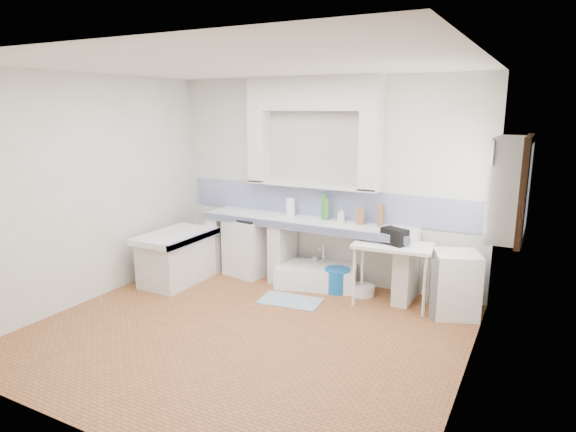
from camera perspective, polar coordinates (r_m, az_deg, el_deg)
The scene contains 36 objects.
floor at distance 5.56m, azimuth -4.96°, elevation -13.16°, with size 4.50×4.50×0.00m, color #9D5B31.
ceiling at distance 5.02m, azimuth -5.59°, elevation 16.98°, with size 4.50×4.50×0.00m, color silver.
wall_back at distance 6.85m, azimuth 3.93°, elevation 4.06°, with size 4.50×4.50×0.00m, color silver.
wall_front at distance 3.65m, azimuth -22.67°, elevation -4.45°, with size 4.50×4.50×0.00m, color silver.
wall_left at distance 6.60m, azimuth -21.89°, elevation 2.86°, with size 4.50×4.50×0.00m, color silver.
wall_right at distance 4.34m, azimuth 20.53°, elevation -1.69°, with size 4.50×4.50×0.00m, color silver.
alcove_mass at distance 6.70m, azimuth 2.83°, elevation 13.97°, with size 1.90×0.25×0.45m, color silver.
window_frame at distance 5.46m, azimuth 24.23°, elevation 2.94°, with size 0.35×0.86×1.06m, color #362111.
lace_valance at distance 5.43m, azimuth 23.05°, elevation 7.05°, with size 0.01×0.84×0.24m, color white.
counter_slab at distance 6.72m, azimuth 2.04°, elevation -0.76°, with size 3.00×0.60×0.08m, color white.
counter_lip at distance 6.48m, azimuth 0.96°, elevation -1.27°, with size 3.00×0.04×0.10m, color navy.
counter_pier_left at distance 7.53m, azimuth -7.63°, elevation -2.94°, with size 0.20×0.55×0.82m, color silver.
counter_pier_mid at distance 6.99m, azimuth -0.58°, elevation -4.05°, with size 0.20×0.55×0.82m, color silver.
counter_pier_right at distance 6.38m, azimuth 13.45°, elevation -6.04°, with size 0.20×0.55×0.82m, color silver.
peninsula_top at distance 6.98m, azimuth -12.83°, elevation -2.26°, with size 0.70×1.10×0.08m, color white.
peninsula_base at distance 7.08m, azimuth -12.69°, elevation -5.01°, with size 0.60×1.00×0.62m, color silver.
peninsula_lip at distance 6.77m, azimuth -10.71°, elevation -2.62°, with size 0.04×1.10×0.10m, color navy.
backsplash at distance 6.88m, azimuth 3.84°, elevation 1.57°, with size 4.27×0.03×0.40m, color navy.
stove at distance 7.23m, azimuth -4.47°, elevation -3.48°, with size 0.59×0.57×0.83m, color white.
sink at distance 6.82m, azimuth 3.34°, elevation -6.98°, with size 1.08×0.58×0.26m, color white.
side_table at distance 6.22m, azimuth 11.88°, elevation -6.65°, with size 0.94×0.52×0.04m, color white.
fridge at distance 6.13m, azimuth 18.79°, elevation -7.45°, with size 0.49×0.49×0.76m, color white.
bucket_red at distance 6.95m, azimuth 1.09°, elevation -6.50°, with size 0.30×0.30×0.28m, color #D15C34.
bucket_orange at distance 6.77m, azimuth 4.53°, elevation -7.12°, with size 0.29×0.29×0.27m, color orange.
bucket_blue at distance 6.63m, azimuth 5.69°, elevation -7.37°, with size 0.33×0.33×0.31m, color #1061B6.
basin_white at distance 6.59m, azimuth 8.59°, elevation -8.44°, with size 0.32×0.32×0.12m, color white.
water_bottle_a at distance 7.01m, azimuth 3.12°, elevation -6.06°, with size 0.09×0.09×0.34m, color silver.
water_bottle_b at distance 6.96m, azimuth 4.21°, elevation -6.44°, with size 0.08×0.08×0.29m, color silver.
black_bag at distance 6.08m, azimuth 12.20°, elevation -2.32°, with size 0.31×0.18×0.19m, color black.
green_bottle_a at distance 6.73m, azimuth 4.17°, elevation 1.08°, with size 0.08×0.08×0.35m, color #387F33.
green_bottle_b at distance 6.68m, azimuth 4.46°, elevation 0.82°, with size 0.07×0.07×0.31m, color #387F33.
knife_block at distance 6.51m, azimuth 8.31°, elevation -0.04°, with size 0.10×0.08×0.21m, color brown.
cutting_board at distance 6.46m, azimuth 10.67°, elevation 0.04°, with size 0.02×0.19×0.26m, color brown.
paper_towel at distance 6.94m, azimuth 0.28°, elevation 1.06°, with size 0.13×0.13×0.25m, color white.
soap_bottle at distance 6.65m, azimuth 6.18°, elevation 0.19°, with size 0.08×0.09×0.18m, color white.
rug at distance 6.33m, azimuth 0.28°, elevation -9.75°, with size 0.76×0.44×0.01m, color #3E6589.
Camera 1 is at (2.75, -4.19, 2.41)m, focal length 30.81 mm.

